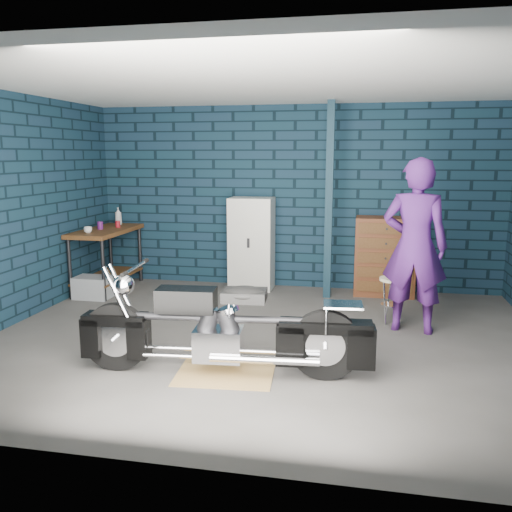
{
  "coord_description": "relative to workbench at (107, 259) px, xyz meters",
  "views": [
    {
      "loc": [
        1.03,
        -5.53,
        1.99
      ],
      "look_at": [
        -0.14,
        0.3,
        0.87
      ],
      "focal_mm": 38.0,
      "sensor_mm": 36.0,
      "label": 1
    }
  ],
  "objects": [
    {
      "name": "locker",
      "position": [
        2.08,
        0.48,
        0.23
      ],
      "size": [
        0.64,
        0.45,
        1.36
      ],
      "primitive_type": "cube",
      "color": "silver",
      "rests_on": "ground"
    },
    {
      "name": "workbench",
      "position": [
        0.0,
        0.0,
        0.0
      ],
      "size": [
        0.6,
        1.4,
        0.91
      ],
      "primitive_type": "cube",
      "color": "brown",
      "rests_on": "ground"
    },
    {
      "name": "support_post",
      "position": [
        3.23,
        0.2,
        0.9
      ],
      "size": [
        0.1,
        0.1,
        2.7
      ],
      "primitive_type": "cube",
      "color": "#112937",
      "rests_on": "ground"
    },
    {
      "name": "motorcycle",
      "position": [
        2.51,
        -2.74,
        0.05
      ],
      "size": [
        2.32,
        0.8,
        1.0
      ],
      "primitive_type": null,
      "rotation": [
        0.0,
        0.0,
        0.08
      ],
      "color": "black",
      "rests_on": "ground"
    },
    {
      "name": "drip_mat",
      "position": [
        2.51,
        -2.74,
        -0.45
      ],
      "size": [
        0.93,
        0.73,
        0.01
      ],
      "primitive_type": "cube",
      "rotation": [
        0.0,
        0.0,
        0.08
      ],
      "color": "olive",
      "rests_on": "ground"
    },
    {
      "name": "mug_purple",
      "position": [
        -0.07,
        -0.03,
        0.51
      ],
      "size": [
        0.1,
        0.1,
        0.11
      ],
      "primitive_type": "cylinder",
      "rotation": [
        0.0,
        0.0,
        -0.26
      ],
      "color": "#591965",
      "rests_on": "workbench"
    },
    {
      "name": "storage_bin",
      "position": [
        0.02,
        -0.5,
        -0.3
      ],
      "size": [
        0.49,
        0.35,
        0.3
      ],
      "primitive_type": "cube",
      "color": "#989BA0",
      "rests_on": "ground"
    },
    {
      "name": "ground",
      "position": [
        2.68,
        -1.75,
        -0.46
      ],
      "size": [
        6.0,
        6.0,
        0.0
      ],
      "primitive_type": "plane",
      "color": "#504D4B",
      "rests_on": "ground"
    },
    {
      "name": "tool_chest",
      "position": [
        4.02,
        0.48,
        0.1
      ],
      "size": [
        0.84,
        0.46,
        1.12
      ],
      "primitive_type": "cube",
      "color": "brown",
      "rests_on": "ground"
    },
    {
      "name": "person",
      "position": [
        4.28,
        -1.1,
        0.52
      ],
      "size": [
        0.78,
        0.58,
        1.96
      ],
      "primitive_type": "imported",
      "rotation": [
        0.0,
        0.0,
        2.98
      ],
      "color": "#4F1E70",
      "rests_on": "ground"
    },
    {
      "name": "cup_a",
      "position": [
        -0.05,
        -0.43,
        0.5
      ],
      "size": [
        0.14,
        0.14,
        0.09
      ],
      "primitive_type": "imported",
      "rotation": [
        0.0,
        0.0,
        -0.3
      ],
      "color": "beige",
      "rests_on": "workbench"
    },
    {
      "name": "shop_stool",
      "position": [
        4.07,
        -0.84,
        -0.18
      ],
      "size": [
        0.37,
        0.37,
        0.55
      ],
      "primitive_type": null,
      "rotation": [
        0.0,
        0.0,
        -0.27
      ],
      "color": "beige",
      "rests_on": "ground"
    },
    {
      "name": "mug_red",
      "position": [
        0.1,
        0.2,
        0.5
      ],
      "size": [
        0.07,
        0.07,
        0.1
      ],
      "primitive_type": "cylinder",
      "rotation": [
        0.0,
        0.0,
        -0.02
      ],
      "color": "maroon",
      "rests_on": "workbench"
    },
    {
      "name": "room_walls",
      "position": [
        2.68,
        -1.2,
        1.45
      ],
      "size": [
        6.02,
        5.01,
        2.71
      ],
      "color": "#102937",
      "rests_on": "ground"
    },
    {
      "name": "bottle",
      "position": [
        -0.03,
        0.49,
        0.59
      ],
      "size": [
        0.12,
        0.12,
        0.27
      ],
      "primitive_type": "imported",
      "rotation": [
        0.0,
        0.0,
        0.19
      ],
      "color": "#989BA0",
      "rests_on": "workbench"
    }
  ]
}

